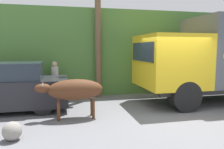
{
  "coord_description": "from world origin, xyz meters",
  "views": [
    {
      "loc": [
        -3.55,
        -6.33,
        2.12
      ],
      "look_at": [
        -1.92,
        0.73,
        1.27
      ],
      "focal_mm": 35.0,
      "sensor_mm": 36.0,
      "label": 1
    }
  ],
  "objects_px": {
    "brown_cow": "(74,90)",
    "parked_suv": "(4,88)",
    "pedestrian_on_hill": "(55,78)",
    "utility_pole": "(98,19)",
    "roadside_rock": "(12,131)"
  },
  "relations": [
    {
      "from": "roadside_rock",
      "to": "pedestrian_on_hill",
      "type": "bearing_deg",
      "value": 77.77
    },
    {
      "from": "brown_cow",
      "to": "pedestrian_on_hill",
      "type": "bearing_deg",
      "value": 114.96
    },
    {
      "from": "utility_pole",
      "to": "roadside_rock",
      "type": "xyz_separation_m",
      "value": [
        -2.73,
        -4.18,
        -3.17
      ]
    },
    {
      "from": "parked_suv",
      "to": "roadside_rock",
      "type": "height_order",
      "value": "parked_suv"
    },
    {
      "from": "brown_cow",
      "to": "parked_suv",
      "type": "xyz_separation_m",
      "value": [
        -2.27,
        1.31,
        -0.07
      ]
    },
    {
      "from": "pedestrian_on_hill",
      "to": "utility_pole",
      "type": "xyz_separation_m",
      "value": [
        1.85,
        0.12,
        2.49
      ]
    },
    {
      "from": "brown_cow",
      "to": "parked_suv",
      "type": "height_order",
      "value": "parked_suv"
    },
    {
      "from": "brown_cow",
      "to": "roadside_rock",
      "type": "height_order",
      "value": "brown_cow"
    },
    {
      "from": "utility_pole",
      "to": "roadside_rock",
      "type": "height_order",
      "value": "utility_pole"
    },
    {
      "from": "brown_cow",
      "to": "roadside_rock",
      "type": "bearing_deg",
      "value": -126.33
    },
    {
      "from": "brown_cow",
      "to": "parked_suv",
      "type": "relative_size",
      "value": 0.48
    },
    {
      "from": "utility_pole",
      "to": "roadside_rock",
      "type": "bearing_deg",
      "value": -123.15
    },
    {
      "from": "brown_cow",
      "to": "pedestrian_on_hill",
      "type": "distance_m",
      "value": 2.78
    },
    {
      "from": "utility_pole",
      "to": "parked_suv",
      "type": "bearing_deg",
      "value": -156.47
    },
    {
      "from": "brown_cow",
      "to": "utility_pole",
      "type": "relative_size",
      "value": 0.31
    }
  ]
}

